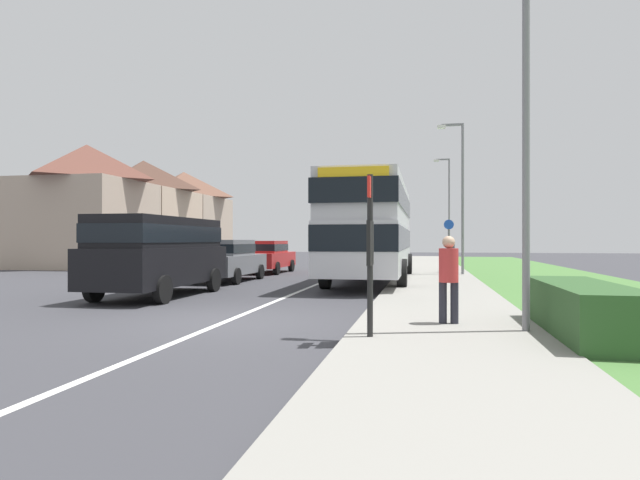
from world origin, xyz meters
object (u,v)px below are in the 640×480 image
object	(u,v)px
parked_car_grey	(227,258)
street_lamp_far	(448,203)
double_decker_bus	(372,226)
pedestrian_at_stop	(449,275)
parked_van_black	(160,250)
pedestrian_walking_away	(451,254)
bus_stop_sign	(370,244)
street_lamp_mid	(460,188)
cycle_route_sign	(449,244)
street_lamp_near	(519,85)
parked_car_red	(267,255)

from	to	relation	value
parked_car_grey	street_lamp_far	world-z (taller)	street_lamp_far
double_decker_bus	pedestrian_at_stop	size ratio (longest dim) A/B	6.70
parked_van_black	pedestrian_at_stop	distance (m)	8.82
pedestrian_walking_away	bus_stop_sign	bearing A→B (deg)	-96.75
pedestrian_at_stop	pedestrian_walking_away	xyz separation A→B (m)	(0.76, 15.33, 0.00)
parked_van_black	pedestrian_at_stop	size ratio (longest dim) A/B	3.13
pedestrian_walking_away	street_lamp_mid	xyz separation A→B (m)	(0.32, -1.34, 2.90)
parked_car_grey	street_lamp_far	distance (m)	22.03
cycle_route_sign	parked_van_black	bearing A→B (deg)	-128.19
parked_car_grey	pedestrian_at_stop	world-z (taller)	pedestrian_at_stop
parked_van_black	street_lamp_near	distance (m)	10.42
pedestrian_walking_away	cycle_route_sign	xyz separation A→B (m)	(-0.11, -0.47, 0.45)
parked_van_black	parked_car_grey	distance (m)	5.51
parked_van_black	cycle_route_sign	distance (m)	13.64
parked_car_grey	pedestrian_walking_away	xyz separation A→B (m)	(8.66, 5.70, 0.09)
parked_car_red	pedestrian_at_stop	world-z (taller)	pedestrian_at_stop
bus_stop_sign	street_lamp_near	xyz separation A→B (m)	(2.33, 1.00, 2.59)
parked_van_black	street_lamp_far	distance (m)	26.99
pedestrian_walking_away	street_lamp_mid	bearing A→B (deg)	-76.62
street_lamp_far	parked_car_grey	bearing A→B (deg)	-114.68
street_lamp_mid	street_lamp_far	xyz separation A→B (m)	(0.12, 15.42, 0.42)
pedestrian_walking_away	cycle_route_sign	distance (m)	0.66
street_lamp_near	street_lamp_far	distance (m)	29.95
double_decker_bus	cycle_route_sign	size ratio (longest dim) A/B	4.44
pedestrian_walking_away	parked_van_black	bearing A→B (deg)	-127.37
parked_car_red	double_decker_bus	bearing A→B (deg)	-39.07
street_lamp_near	pedestrian_walking_away	bearing A→B (deg)	91.21
parked_van_black	pedestrian_walking_away	bearing A→B (deg)	52.63
parked_van_black	cycle_route_sign	xyz separation A→B (m)	(8.43, 10.72, 0.10)
pedestrian_at_stop	street_lamp_mid	distance (m)	14.33
bus_stop_sign	street_lamp_near	bearing A→B (deg)	23.22
parked_car_grey	parked_car_red	distance (m)	5.37
parked_car_grey	parked_car_red	world-z (taller)	parked_car_grey
parked_van_black	pedestrian_walking_away	world-z (taller)	parked_van_black
street_lamp_near	bus_stop_sign	bearing A→B (deg)	-156.78
parked_van_black	pedestrian_walking_away	size ratio (longest dim) A/B	3.13
bus_stop_sign	street_lamp_near	size ratio (longest dim) A/B	0.36
double_decker_bus	bus_stop_sign	distance (m)	12.09
pedestrian_walking_away	cycle_route_sign	size ratio (longest dim) A/B	0.66
cycle_route_sign	street_lamp_far	size ratio (longest dim) A/B	0.34
parked_car_grey	street_lamp_near	size ratio (longest dim) A/B	0.63
bus_stop_sign	cycle_route_sign	size ratio (longest dim) A/B	1.03
pedestrian_walking_away	parked_car_grey	bearing A→B (deg)	-146.64
cycle_route_sign	parked_car_red	bearing A→B (deg)	179.04
parked_van_black	street_lamp_mid	world-z (taller)	street_lamp_mid
parked_van_black	pedestrian_walking_away	distance (m)	14.09
pedestrian_walking_away	street_lamp_far	distance (m)	14.47
parked_van_black	street_lamp_far	xyz separation A→B (m)	(8.98, 25.28, 2.96)
parked_car_red	street_lamp_far	bearing A→B (deg)	57.61
street_lamp_near	street_lamp_far	xyz separation A→B (m)	(0.10, 29.95, 0.16)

